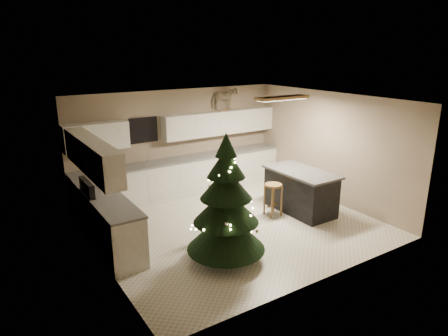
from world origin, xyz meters
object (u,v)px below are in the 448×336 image
Objects in this scene: christmas_tree at (226,210)px; rocking_horse at (224,99)px; island at (300,191)px; toddler at (215,216)px; bar_stool at (273,192)px.

rocking_horse is at bearing 57.67° from christmas_tree.
rocking_horse is (-0.42, 2.52, 1.83)m from island.
christmas_tree is at bearing -115.70° from toddler.
christmas_tree is (-2.59, -0.91, 0.45)m from island.
christmas_tree is 2.62× the size of toddler.
christmas_tree is at bearing -160.59° from island.
rocking_horse is (2.17, 3.43, 1.38)m from christmas_tree.
rocking_horse reaches higher than toddler.
toddler reaches higher than bar_stool.
rocking_horse reaches higher than island.
bar_stool is 0.83× the size of toddler.
toddler is (0.31, 0.85, -0.50)m from christmas_tree.
rocking_horse is at bearing 83.94° from bar_stool.
island reaches higher than toddler.
christmas_tree reaches higher than island.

